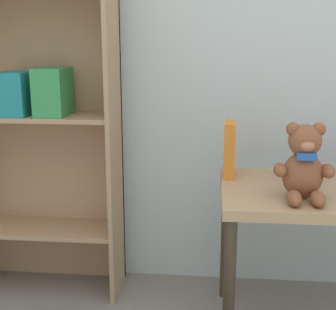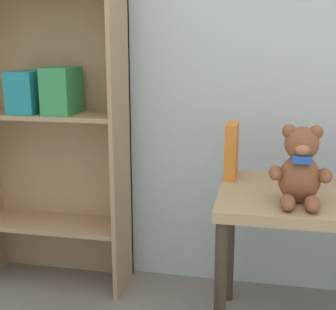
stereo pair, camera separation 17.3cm
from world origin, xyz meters
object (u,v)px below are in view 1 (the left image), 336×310
Objects in this scene: display_table at (302,211)px; book_standing_orange at (229,149)px; bookshelf_side at (39,90)px; teddy_bear at (304,165)px; book_standing_purple at (300,154)px.

display_table is 0.35m from book_standing_orange.
book_standing_orange reaches higher than display_table.
teddy_bear is (1.02, -0.39, -0.19)m from bookshelf_side.
book_standing_purple is (1.05, -0.15, -0.21)m from bookshelf_side.
display_table is at bearing -14.61° from bookshelf_side.
teddy_bear is at bearing -20.93° from bookshelf_side.
book_standing_orange is at bearing 152.47° from display_table.
book_standing_purple is at bearing 82.85° from teddy_bear.
teddy_bear reaches higher than book_standing_purple.
bookshelf_side is 7.31× the size of book_standing_orange.
teddy_bear is 0.24m from book_standing_purple.
teddy_bear is at bearing -104.27° from display_table.
book_standing_orange is (-0.26, 0.14, 0.19)m from display_table.
book_standing_orange is 1.09× the size of book_standing_purple.
teddy_bear is 0.34m from book_standing_orange.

